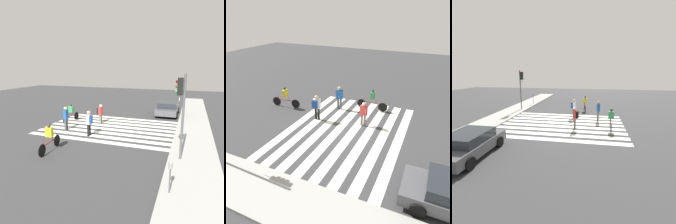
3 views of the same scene
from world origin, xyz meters
TOP-DOWN VIEW (x-y plane):
  - ground_plane at (0.00, 0.00)m, footprint 60.00×60.00m
  - sidewalk_curb at (0.00, 6.25)m, footprint 36.00×2.50m
  - crosswalk_stripes at (-0.00, 0.00)m, footprint 7.14×10.00m
  - traffic_light at (4.67, 5.47)m, footprint 0.60×0.50m
  - parking_meter at (7.97, 5.38)m, footprint 0.15×0.15m
  - pedestrian_adult_yellow_jacket at (2.45, -0.63)m, footprint 0.54×0.49m
  - pedestrian_child_with_backpack at (-0.78, -1.17)m, footprint 0.48×0.41m
  - pedestrian_adult_blue_shirt at (1.76, -2.93)m, footprint 0.53×0.31m
  - cyclist_mid_street at (-0.56, -3.86)m, footprint 2.41×0.41m
  - cyclist_near_curb at (5.76, -1.54)m, footprint 2.37×0.42m
  - car_parked_silver_sedan at (-6.19, 3.79)m, footprint 4.10×2.12m

SIDE VIEW (x-z plane):
  - ground_plane at x=0.00m, z-range 0.00..0.00m
  - crosswalk_stripes at x=0.00m, z-range 0.00..0.01m
  - sidewalk_curb at x=0.00m, z-range 0.00..0.14m
  - car_parked_silver_sedan at x=-6.19m, z-range 0.03..1.33m
  - cyclist_mid_street at x=-0.56m, z-range 0.05..1.69m
  - cyclist_near_curb at x=5.76m, z-range 0.05..1.69m
  - pedestrian_child_with_backpack at x=-0.78m, z-range 0.14..1.82m
  - pedestrian_adult_blue_shirt at x=1.76m, z-range 0.12..1.93m
  - pedestrian_adult_yellow_jacket at x=2.45m, z-range 0.15..1.95m
  - parking_meter at x=7.97m, z-range 0.35..1.76m
  - traffic_light at x=4.67m, z-range 0.90..5.37m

